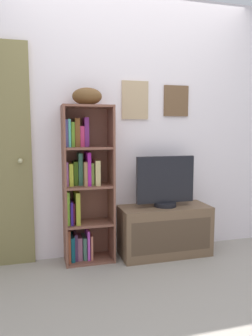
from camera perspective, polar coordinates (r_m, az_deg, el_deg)
name	(u,v)px	position (r m, az deg, el deg)	size (l,w,h in m)	color
ground	(172,309)	(2.50, 8.19, -23.51)	(5.20, 5.20, 0.04)	gray
back_wall	(128,127)	(3.22, 0.44, 7.27)	(4.80, 0.08, 2.52)	white
bookshelf	(83,187)	(3.04, -7.55, -3.41)	(0.46, 0.28, 1.46)	brown
football	(87,96)	(2.98, -6.90, 12.46)	(0.27, 0.16, 0.16)	brown
tv_stand	(165,230)	(3.27, 6.85, -10.91)	(0.89, 0.37, 0.49)	brown
television	(165,182)	(3.16, 6.97, -2.55)	(0.58, 0.22, 0.49)	black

